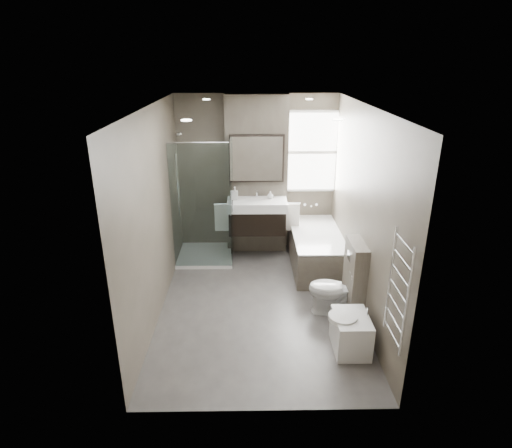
{
  "coord_description": "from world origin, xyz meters",
  "views": [
    {
      "loc": [
        -0.12,
        -5.02,
        3.15
      ],
      "look_at": [
        -0.04,
        0.15,
        1.1
      ],
      "focal_mm": 30.0,
      "sensor_mm": 36.0,
      "label": 1
    }
  ],
  "objects_px": {
    "vanity": "(257,216)",
    "bidet": "(350,332)",
    "toilet": "(335,290)",
    "bathtub": "(316,248)"
  },
  "relations": [
    {
      "from": "vanity",
      "to": "toilet",
      "type": "relative_size",
      "value": 1.39
    },
    {
      "from": "vanity",
      "to": "toilet",
      "type": "xyz_separation_m",
      "value": [
        0.97,
        -1.67,
        -0.4
      ]
    },
    {
      "from": "bathtub",
      "to": "toilet",
      "type": "distance_m",
      "value": 1.35
    },
    {
      "from": "toilet",
      "to": "bidet",
      "type": "bearing_deg",
      "value": 13.85
    },
    {
      "from": "vanity",
      "to": "toilet",
      "type": "distance_m",
      "value": 1.97
    },
    {
      "from": "vanity",
      "to": "bidet",
      "type": "distance_m",
      "value": 2.67
    },
    {
      "from": "bathtub",
      "to": "bidet",
      "type": "height_order",
      "value": "bathtub"
    },
    {
      "from": "vanity",
      "to": "bathtub",
      "type": "bearing_deg",
      "value": -19.37
    },
    {
      "from": "toilet",
      "to": "bidet",
      "type": "relative_size",
      "value": 1.24
    },
    {
      "from": "vanity",
      "to": "toilet",
      "type": "height_order",
      "value": "vanity"
    }
  ]
}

